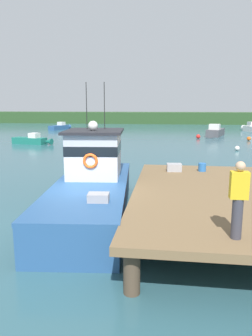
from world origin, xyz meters
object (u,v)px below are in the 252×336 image
object	(u,v)px
mooring_buoy_inshore	(198,136)
moored_boat_near_channel	(32,140)
crate_single_by_cleat	(174,167)
moored_boat_outer_mooring	(60,127)
main_fishing_boat	(93,185)
moored_boat_far_left	(215,132)
bait_bucket	(202,167)
mooring_buoy_spare_mooring	(237,148)
deckhand_by_the_boat	(238,199)
mooring_buoy_channel_marker	(249,139)

from	to	relation	value
mooring_buoy_inshore	moored_boat_near_channel	bearing A→B (deg)	-155.78
crate_single_by_cleat	moored_boat_outer_mooring	distance (m)	41.70
moored_boat_outer_mooring	main_fishing_boat	bearing A→B (deg)	-69.40
main_fishing_boat	moored_boat_far_left	size ratio (longest dim) A/B	1.59
moored_boat_near_channel	bait_bucket	bearing A→B (deg)	-49.32
crate_single_by_cleat	mooring_buoy_spare_mooring	size ratio (longest dim) A/B	1.43
deckhand_by_the_boat	mooring_buoy_channel_marker	size ratio (longest dim) A/B	3.63
bait_bucket	moored_boat_far_left	bearing A→B (deg)	81.24
crate_single_by_cleat	deckhand_by_the_boat	xyz separation A→B (m)	(1.17, -6.84, 0.70)
bait_bucket	mooring_buoy_spare_mooring	xyz separation A→B (m)	(4.57, 15.51, -1.16)
bait_bucket	moored_boat_near_channel	size ratio (longest dim) A/B	0.07
main_fishing_boat	mooring_buoy_channel_marker	bearing A→B (deg)	65.96
deckhand_by_the_boat	moored_boat_outer_mooring	size ratio (longest dim) A/B	0.34
moored_boat_far_left	bait_bucket	bearing A→B (deg)	-98.76
moored_boat_outer_mooring	deckhand_by_the_boat	bearing A→B (deg)	-66.76
moored_boat_far_left	mooring_buoy_channel_marker	distance (m)	5.90
mooring_buoy_spare_mooring	mooring_buoy_channel_marker	xyz separation A→B (m)	(2.97, 8.59, 0.01)
mooring_buoy_spare_mooring	mooring_buoy_inshore	distance (m)	10.50
crate_single_by_cleat	moored_boat_far_left	xyz separation A→B (m)	(5.65, 29.28, -0.82)
main_fishing_boat	crate_single_by_cleat	xyz separation A→B (m)	(3.01, 2.04, 0.35)
main_fishing_boat	mooring_buoy_channel_marker	xyz separation A→B (m)	(11.72, 26.28, -0.78)
main_fishing_boat	moored_boat_near_channel	size ratio (longest dim) A/B	2.18
mooring_buoy_spare_mooring	mooring_buoy_inshore	bearing A→B (deg)	103.64
moored_boat_near_channel	mooring_buoy_spare_mooring	world-z (taller)	moored_boat_near_channel
mooring_buoy_spare_mooring	moored_boat_near_channel	bearing A→B (deg)	173.26
deckhand_by_the_boat	moored_boat_outer_mooring	distance (m)	48.44
moored_boat_far_left	moored_boat_outer_mooring	xyz separation A→B (m)	(-23.58, 8.36, -0.12)
main_fishing_boat	moored_boat_outer_mooring	world-z (taller)	main_fishing_boat
crate_single_by_cleat	bait_bucket	world-z (taller)	bait_bucket
moored_boat_near_channel	mooring_buoy_channel_marker	distance (m)	23.74
moored_boat_near_channel	mooring_buoy_inshore	xyz separation A→B (m)	(17.45, 7.85, -0.14)
deckhand_by_the_boat	mooring_buoy_channel_marker	distance (m)	32.04
moored_boat_far_left	moored_boat_near_channel	world-z (taller)	moored_boat_far_left
main_fishing_boat	deckhand_by_the_boat	distance (m)	6.46
mooring_buoy_inshore	mooring_buoy_channel_marker	world-z (taller)	mooring_buoy_inshore
bait_bucket	deckhand_by_the_boat	bearing A→B (deg)	-89.93
mooring_buoy_inshore	mooring_buoy_channel_marker	bearing A→B (deg)	-16.57
mooring_buoy_inshore	crate_single_by_cleat	bearing A→B (deg)	-97.19
deckhand_by_the_boat	moored_boat_near_channel	bearing A→B (deg)	121.72
moored_boat_outer_mooring	mooring_buoy_inshore	size ratio (longest dim) A/B	9.84
mooring_buoy_spare_mooring	mooring_buoy_inshore	size ratio (longest dim) A/B	0.85
deckhand_by_the_boat	mooring_buoy_inshore	size ratio (longest dim) A/B	3.30
deckhand_by_the_boat	moored_boat_near_channel	world-z (taller)	deckhand_by_the_boat
moored_boat_near_channel	mooring_buoy_spare_mooring	xyz separation A→B (m)	(19.93, -2.36, -0.18)
bait_bucket	mooring_buoy_inshore	size ratio (longest dim) A/B	0.69
moored_boat_far_left	main_fishing_boat	bearing A→B (deg)	-105.47
bait_bucket	deckhand_by_the_boat	world-z (taller)	deckhand_by_the_boat
crate_single_by_cleat	main_fishing_boat	bearing A→B (deg)	-145.96
moored_boat_far_left	mooring_buoy_inshore	size ratio (longest dim) A/B	12.63
moored_boat_near_channel	mooring_buoy_spare_mooring	distance (m)	20.07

